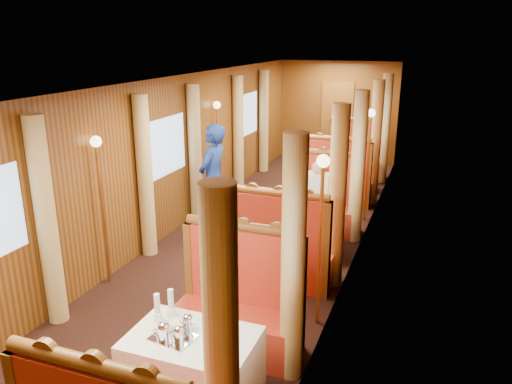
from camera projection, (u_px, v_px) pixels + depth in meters
The scene contains 45 objects.
floor at pixel (255, 246), 7.69m from camera, with size 3.00×12.00×0.01m, color black, non-canonical shape.
ceiling at pixel (255, 81), 6.93m from camera, with size 3.00×12.00×0.01m, color silver, non-canonical shape.
wall_far at pixel (337, 111), 12.67m from camera, with size 3.00×2.50×0.01m, color brown, non-canonical shape.
wall_left at pixel (165, 159), 7.81m from camera, with size 12.00×2.50×0.01m, color brown, non-canonical shape.
wall_right at pixel (358, 177), 6.81m from camera, with size 12.00×2.50×0.01m, color brown, non-canonical shape.
doorway_far at pixel (337, 121), 12.72m from camera, with size 0.80×0.04×2.00m, color brown.
table_near at pixel (193, 375), 4.20m from camera, with size 1.05×0.72×0.75m, color white.
banquette_near_aft at pixel (239, 311), 5.09m from camera, with size 1.30×0.55×1.34m.
table_mid at pixel (303, 230), 7.33m from camera, with size 1.05×0.72×0.75m, color white.
banquette_mid_fwd at pixel (282, 254), 6.40m from camera, with size 1.30×0.55×1.34m.
banquette_mid_aft at pixel (319, 205), 8.22m from camera, with size 1.30×0.55×1.34m.
table_far at pixel (347, 171), 10.45m from camera, with size 1.05×0.72×0.75m, color white.
banquette_far_fwd at pixel (337, 182), 9.53m from camera, with size 1.30×0.55×1.34m.
banquette_far_aft at pixel (355, 158), 11.35m from camera, with size 1.30×0.55×1.34m.
tea_tray at pixel (173, 338), 4.06m from camera, with size 0.34×0.26×0.01m, color silver.
teapot_left at pixel (164, 334), 4.00m from camera, with size 0.16×0.12×0.13m, color silver, non-canonical shape.
teapot_right at pixel (179, 336), 3.99m from camera, with size 0.14×0.11×0.12m, color silver, non-canonical shape.
teapot_back at pixel (188, 324), 4.15m from camera, with size 0.15×0.11×0.12m, color silver, non-canonical shape.
fruit_plate at pixel (222, 353), 3.85m from camera, with size 0.20×0.20×0.05m.
cup_inboard at pixel (158, 311), 4.27m from camera, with size 0.08×0.08×0.26m.
cup_outboard at pixel (171, 306), 4.34m from camera, with size 0.08×0.08×0.26m.
rose_vase_mid at pixel (306, 194), 7.18m from camera, with size 0.06×0.06×0.36m.
rose_vase_far at pixel (349, 146), 10.27m from camera, with size 0.06×0.06×0.36m.
curtain_left_near_b at pixel (46, 223), 5.36m from camera, with size 0.22×0.22×2.35m, color tan.
window_right_near at pixel (278, 274), 3.63m from camera, with size 1.20×0.90×0.01m, color #90ADD4, non-canonical shape.
curtain_right_near_a at pixel (222, 366), 3.05m from camera, with size 0.22×0.22×2.35m, color tan.
curtain_right_near_b at pixel (293, 262), 4.44m from camera, with size 0.22×0.22×2.35m, color tan.
window_left_mid at pixel (165, 147), 7.74m from camera, with size 1.20×0.90×0.01m, color #90ADD4, non-canonical shape.
curtain_left_mid_a at pixel (145, 177), 7.09m from camera, with size 0.22×0.22×2.35m, color tan.
curtain_left_mid_b at pixel (195, 154), 8.49m from camera, with size 0.22×0.22×2.35m, color tan.
window_right_mid at pixel (357, 163), 6.76m from camera, with size 1.20×0.90×0.01m, color #90ADD4, non-canonical shape.
curtain_right_mid_a at pixel (337, 198), 6.18m from camera, with size 0.22×0.22×2.35m, color tan.
curtain_right_mid_b at pixel (358, 168), 7.57m from camera, with size 0.22×0.22×2.35m, color tan.
window_left_far at pixel (247, 115), 10.87m from camera, with size 1.20×0.90×0.01m, color #90ADD4, non-canonical shape.
curtain_left_far_a at pixel (238, 134), 10.22m from camera, with size 0.22×0.22×2.35m, color tan.
curtain_left_far_b at pixel (264, 122), 11.62m from camera, with size 0.22×0.22×2.35m, color tan.
window_right_far at pixel (387, 122), 9.89m from camera, with size 1.20×0.90×0.01m, color #90ADD4, non-canonical shape.
curtain_right_far_a at pixel (375, 143), 9.31m from camera, with size 0.22×0.22×2.35m, color tan.
curtain_right_far_b at pixel (385, 129), 10.70m from camera, with size 0.22×0.22×2.35m, color tan.
sconce_left_fore at pixel (100, 181), 6.17m from camera, with size 0.14×0.14×1.95m.
sconce_right_fore at pixel (321, 207), 5.24m from camera, with size 0.14×0.14×1.95m.
sconce_left_aft at pixel (217, 132), 9.30m from camera, with size 0.14×0.14×1.95m.
sconce_right_aft at pixel (369, 142), 8.37m from camera, with size 0.14×0.14×1.95m.
steward at pixel (213, 179), 8.05m from camera, with size 0.65×0.43×1.78m, color navy.
passenger at pixel (317, 191), 7.93m from camera, with size 0.40×0.44×0.76m.
Camera 1 is at (2.48, -6.63, 3.11)m, focal length 35.00 mm.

